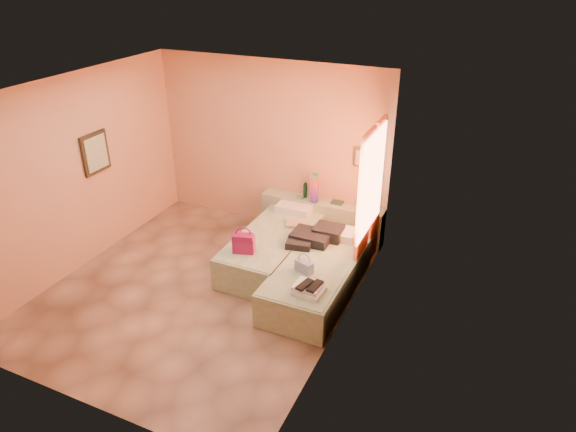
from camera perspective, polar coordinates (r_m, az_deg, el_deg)
name	(u,v)px	position (r m, az deg, el deg)	size (l,w,h in m)	color
ground	(203,289)	(7.39, -9.46, -8.03)	(4.50, 4.50, 0.00)	tan
room_walls	(229,159)	(6.87, -6.58, 6.29)	(4.02, 4.51, 2.81)	tan
headboard_ledge	(321,219)	(8.43, 3.74, -0.34)	(2.05, 0.30, 0.65)	#979F82
bed_left	(273,248)	(7.76, -1.66, -3.59)	(0.90, 2.00, 0.50)	#A6C29C
bed_right	(317,278)	(7.08, 3.25, -6.95)	(0.90, 2.00, 0.50)	#A6C29C
water_bottle	(305,190)	(8.37, 1.93, 2.88)	(0.07, 0.07, 0.24)	#143824
rainbow_box	(315,188)	(8.16, 2.97, 3.11)	(0.11, 0.11, 0.48)	#92114D
small_dish	(300,197)	(8.37, 1.39, 2.07)	(0.11, 0.11, 0.03)	#468254
green_book	(337,202)	(8.23, 5.49, 1.52)	(0.19, 0.13, 0.03)	#23422D
flower_vase	(371,204)	(8.00, 9.21, 1.38)	(0.20, 0.20, 0.26)	silver
magenta_handbag	(244,243)	(7.14, -4.93, -3.00)	(0.30, 0.17, 0.28)	#92114D
khaki_garment	(297,224)	(7.85, 0.99, -0.85)	(0.31, 0.25, 0.05)	tan
clothes_pile	(314,236)	(7.38, 2.94, -2.28)	(0.60, 0.60, 0.18)	black
blue_handbag	(304,267)	(6.72, 1.79, -5.65)	(0.25, 0.11, 0.16)	#42549E
towel_stack	(309,289)	(6.35, 2.33, -8.13)	(0.35, 0.30, 0.10)	silver
sandal_pair	(309,286)	(6.30, 2.40, -7.75)	(0.20, 0.27, 0.03)	black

